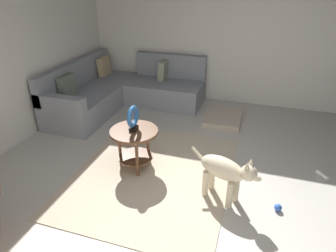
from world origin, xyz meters
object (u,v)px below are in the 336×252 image
dog (225,171)px  dog_toy_rope (322,175)px  sectional_couch (121,92)px  side_table (134,139)px  dog_bed_mat (223,118)px  dog_toy_ball (278,208)px  torus_sculpture (133,118)px

dog → dog_toy_rope: bearing=147.1°
sectional_couch → dog: (-2.04, -2.22, 0.09)m
side_table → dog_bed_mat: 2.00m
side_table → dog_toy_ball: side_table is taller
sectional_couch → dog_toy_rope: 3.58m
dog → sectional_couch: bearing=-110.5°
dog_toy_ball → dog_toy_rope: size_ratio=0.46×
dog_bed_mat → dog: (-2.03, -0.29, 0.33)m
torus_sculpture → dog_bed_mat: size_ratio=0.41×
dog_bed_mat → side_table: bearing=152.9°
sectional_couch → torus_sculpture: sectional_couch is taller
sectional_couch → dog_toy_ball: bearing=-126.1°
dog_bed_mat → dog_toy_rope: dog_bed_mat is taller
sectional_couch → torus_sculpture: (-1.76, -1.04, 0.42)m
torus_sculpture → dog_toy_ball: 1.92m
side_table → dog: (-0.28, -1.18, -0.04)m
sectional_couch → dog_toy_rope: size_ratio=13.22×
dog_toy_ball → torus_sculpture: bearing=80.7°
dog_bed_mat → dog: 2.08m
side_table → dog_bed_mat: bearing=-27.1°
torus_sculpture → dog: bearing=-103.5°
torus_sculpture → dog_bed_mat: bearing=-27.1°
torus_sculpture → side_table: bearing=94.8°
sectional_couch → dog: size_ratio=2.80×
side_table → dog_toy_ball: (-0.29, -1.77, -0.38)m
torus_sculpture → dog: size_ratio=0.41×
dog_toy_rope → dog: bearing=125.0°
torus_sculpture → dog: (-0.28, -1.18, -0.33)m
side_table → torus_sculpture: (0.00, -0.00, 0.29)m
side_table → dog_toy_rope: 2.39m
dog_bed_mat → dog_toy_ball: (-2.04, -0.88, -0.01)m
side_table → dog_bed_mat: size_ratio=0.75×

